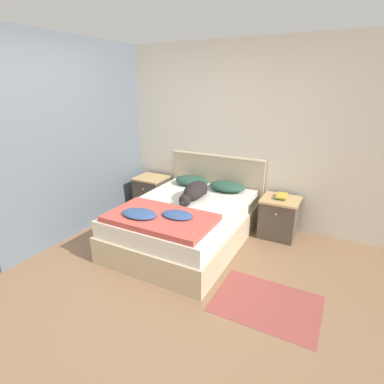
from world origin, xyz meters
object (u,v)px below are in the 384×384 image
at_px(nightstand_left, 152,193).
at_px(nightstand_right, 279,217).
at_px(pillow_left, 192,181).
at_px(pillow_right, 227,186).
at_px(bed, 185,223).
at_px(book_stack, 281,196).
at_px(dog, 195,191).

relative_size(nightstand_left, nightstand_right, 1.00).
bearing_deg(nightstand_left, pillow_left, -0.59).
height_order(nightstand_right, pillow_right, pillow_right).
height_order(pillow_left, pillow_right, same).
distance_m(nightstand_right, pillow_left, 1.37).
xyz_separation_m(bed, pillow_right, (0.29, 0.73, 0.34)).
relative_size(nightstand_right, pillow_left, 1.03).
height_order(nightstand_right, book_stack, book_stack).
bearing_deg(nightstand_right, pillow_left, -179.66).
xyz_separation_m(nightstand_left, pillow_left, (0.76, -0.01, 0.33)).
height_order(nightstand_right, pillow_left, pillow_left).
distance_m(pillow_left, dog, 0.61).
bearing_deg(bed, pillow_left, 111.47).
bearing_deg(book_stack, nightstand_right, -84.00).
bearing_deg(bed, book_stack, 36.20).
relative_size(nightstand_left, pillow_right, 1.03).
bearing_deg(pillow_left, nightstand_left, 179.41).
xyz_separation_m(pillow_right, book_stack, (0.76, 0.03, -0.03)).
distance_m(nightstand_right, pillow_right, 0.83).
bearing_deg(book_stack, nightstand_left, -179.28).
bearing_deg(pillow_right, bed, -111.47).
bearing_deg(book_stack, bed, -143.80).
bearing_deg(book_stack, dog, -151.38).
height_order(dog, book_stack, dog).
relative_size(pillow_left, pillow_right, 1.00).
height_order(nightstand_left, nightstand_right, same).
xyz_separation_m(bed, book_stack, (1.04, 0.76, 0.31)).
distance_m(pillow_right, dog, 0.58).
xyz_separation_m(nightstand_right, dog, (-1.01, -0.53, 0.37)).
xyz_separation_m(nightstand_right, pillow_left, (-1.33, -0.01, 0.33)).
bearing_deg(pillow_right, book_stack, 2.58).
height_order(pillow_left, book_stack, pillow_left).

